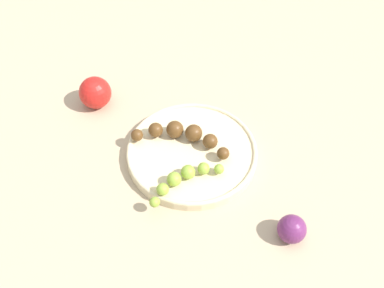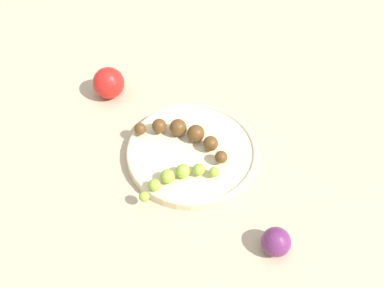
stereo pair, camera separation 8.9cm
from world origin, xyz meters
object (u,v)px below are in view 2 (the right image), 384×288
(fruit_bowl, at_px, (192,152))
(banana_green, at_px, (177,177))
(banana_overripe, at_px, (185,134))
(plum_purple, at_px, (276,242))
(apple_red, at_px, (109,83))

(fruit_bowl, xyz_separation_m, banana_green, (-0.07, -0.05, 0.02))
(banana_overripe, distance_m, banana_green, 0.11)
(banana_overripe, distance_m, plum_purple, 0.29)
(apple_red, bearing_deg, banana_overripe, -73.97)
(fruit_bowl, bearing_deg, apple_red, 103.57)
(fruit_bowl, distance_m, plum_purple, 0.26)
(banana_green, height_order, plum_purple, plum_purple)
(banana_overripe, bearing_deg, banana_green, -163.76)
(fruit_bowl, relative_size, apple_red, 3.71)
(banana_overripe, relative_size, apple_red, 2.44)
(fruit_bowl, height_order, plum_purple, plum_purple)
(fruit_bowl, height_order, banana_overripe, banana_overripe)
(banana_green, height_order, apple_red, apple_red)
(banana_overripe, xyz_separation_m, banana_green, (-0.07, -0.08, -0.00))
(apple_red, height_order, plum_purple, apple_red)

